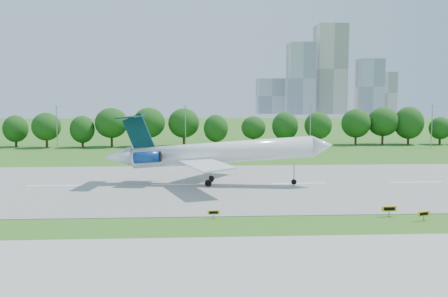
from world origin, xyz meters
TOP-DOWN VIEW (x-y plane):
  - ground at (0.00, 0.00)m, footprint 600.00×600.00m
  - runway at (0.00, 25.00)m, footprint 400.00×45.00m
  - taxiway at (0.00, -18.00)m, footprint 400.00×23.00m
  - tree_line at (0.00, 92.00)m, footprint 288.40×8.40m
  - light_poles at (-2.50, 82.00)m, footprint 175.90×0.25m
  - skyline at (100.16, 390.61)m, footprint 127.00×52.00m
  - airliner at (-14.80, 25.25)m, footprint 37.87×27.28m
  - taxi_sign_left at (-15.10, 1.74)m, footprint 1.42×0.29m
  - taxi_sign_centre at (6.05, 1.57)m, footprint 1.81×0.30m
  - taxi_sign_right at (9.27, -0.74)m, footprint 1.57×0.65m
  - service_vehicle_a at (-27.18, 78.62)m, footprint 3.32×1.18m
  - service_vehicle_b at (-1.80, 79.26)m, footprint 4.10×2.32m

SIDE VIEW (x-z plane):
  - ground at x=0.00m, z-range 0.00..0.00m
  - runway at x=0.00m, z-range 0.00..0.08m
  - taxiway at x=0.00m, z-range 0.00..0.08m
  - service_vehicle_a at x=-27.18m, z-range 0.00..1.09m
  - service_vehicle_b at x=-1.80m, z-range 0.00..1.32m
  - taxi_sign_left at x=-15.10m, z-range 0.24..1.23m
  - taxi_sign_right at x=9.27m, z-range 0.27..1.39m
  - taxi_sign_centre at x=6.05m, z-range 0.30..1.57m
  - airliner at x=-14.80m, z-range -0.51..11.21m
  - tree_line at x=0.00m, z-range 0.99..11.39m
  - light_poles at x=-2.50m, z-range 0.24..12.43m
  - skyline at x=100.16m, z-range -9.54..70.46m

